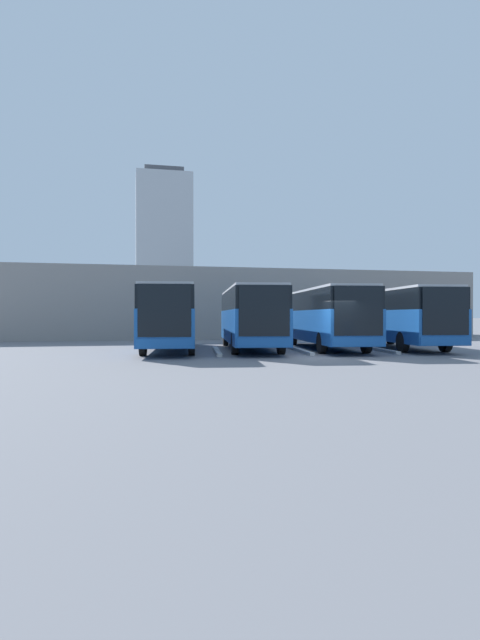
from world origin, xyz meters
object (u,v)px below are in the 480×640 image
Objects in this scene: bus_0 at (396,316)px; bus_1 at (325,316)px; bus_2 at (250,316)px; bus_3 at (171,316)px.

bus_0 and bus_1 have the same top height.
bus_2 is (8.46, -0.46, 0.00)m from bus_0.
bus_3 is (4.23, -0.23, 0.00)m from bus_2.
bus_0 is at bearing -174.65° from bus_1.
bus_3 is (8.46, -0.54, 0.00)m from bus_1.
bus_1 is at bearing -176.83° from bus_2.
bus_0 is 4.23m from bus_1.
bus_2 and bus_3 have the same top height.
bus_1 is 8.47m from bus_3.
bus_0 is at bearing -175.75° from bus_3.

